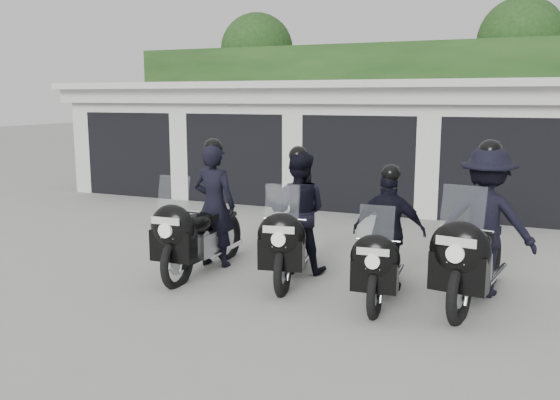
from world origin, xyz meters
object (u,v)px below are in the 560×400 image
at_px(police_bike_b, 295,220).
at_px(police_bike_d, 482,230).
at_px(police_bike_c, 387,240).
at_px(police_bike_a, 204,218).

distance_m(police_bike_b, police_bike_d, 2.59).
bearing_deg(police_bike_d, police_bike_b, -171.29).
bearing_deg(police_bike_c, police_bike_b, 161.30).
bearing_deg(police_bike_a, police_bike_c, -2.10).
height_order(police_bike_a, police_bike_d, police_bike_d).
xyz_separation_m(police_bike_c, police_bike_d, (1.15, 0.38, 0.15)).
bearing_deg(police_bike_a, police_bike_d, 3.69).
height_order(police_bike_a, police_bike_b, police_bike_a).
xyz_separation_m(police_bike_a, police_bike_d, (3.93, 0.34, 0.10)).
relative_size(police_bike_a, police_bike_b, 1.06).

